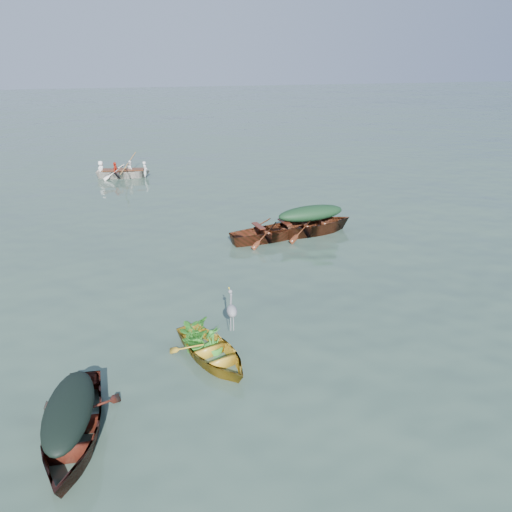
{
  "coord_description": "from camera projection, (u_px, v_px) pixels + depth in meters",
  "views": [
    {
      "loc": [
        -2.72,
        -11.22,
        6.21
      ],
      "look_at": [
        0.01,
        1.82,
        0.5
      ],
      "focal_mm": 35.0,
      "sensor_mm": 36.0,
      "label": 1
    }
  ],
  "objects": [
    {
      "name": "ground",
      "position": [
        270.0,
        300.0,
        13.05
      ],
      "size": [
        140.0,
        140.0,
        0.0
      ],
      "primitive_type": "plane",
      "color": "#395042",
      "rests_on": "ground"
    },
    {
      "name": "yellow_dinghy",
      "position": [
        212.0,
        360.0,
        10.6
      ],
      "size": [
        2.33,
        3.18,
        0.77
      ],
      "primitive_type": "imported",
      "rotation": [
        0.0,
        0.0,
        0.41
      ],
      "color": "gold",
      "rests_on": "ground"
    },
    {
      "name": "dark_covered_boat",
      "position": [
        74.0,
        440.0,
        8.46
      ],
      "size": [
        1.58,
        3.84,
        0.95
      ],
      "primitive_type": "imported",
      "rotation": [
        0.0,
        0.0,
        -0.05
      ],
      "color": "#4A1E11",
      "rests_on": "ground"
    },
    {
      "name": "green_tarp_boat",
      "position": [
        310.0,
        234.0,
        17.6
      ],
      "size": [
        4.62,
        2.15,
        1.04
      ],
      "primitive_type": "imported",
      "rotation": [
        0.0,
        0.0,
        1.75
      ],
      "color": "#4F2B12",
      "rests_on": "ground"
    },
    {
      "name": "open_wooden_boat",
      "position": [
        272.0,
        239.0,
        17.09
      ],
      "size": [
        4.28,
        2.16,
        0.94
      ],
      "primitive_type": "imported",
      "rotation": [
        0.0,
        0.0,
        1.8
      ],
      "color": "maroon",
      "rests_on": "ground"
    },
    {
      "name": "rowed_boat",
      "position": [
        124.0,
        178.0,
        24.93
      ],
      "size": [
        3.8,
        1.53,
        0.85
      ],
      "primitive_type": "imported",
      "rotation": [
        0.0,
        0.0,
        1.45
      ],
      "color": "silver",
      "rests_on": "ground"
    },
    {
      "name": "dark_tarp_cover",
      "position": [
        68.0,
        408.0,
        8.19
      ],
      "size": [
        0.87,
        2.11,
        0.4
      ],
      "primitive_type": "ellipsoid",
      "rotation": [
        0.0,
        0.0,
        -0.05
      ],
      "color": "black",
      "rests_on": "dark_covered_boat"
    },
    {
      "name": "green_tarp_cover",
      "position": [
        311.0,
        213.0,
        17.29
      ],
      "size": [
        2.54,
        1.18,
        0.52
      ],
      "primitive_type": "ellipsoid",
      "rotation": [
        0.0,
        0.0,
        1.75
      ],
      "color": "black",
      "rests_on": "green_tarp_boat"
    },
    {
      "name": "thwart_benches",
      "position": [
        272.0,
        226.0,
        16.9
      ],
      "size": [
        2.17,
        1.2,
        0.04
      ],
      "primitive_type": null,
      "rotation": [
        0.0,
        0.0,
        1.8
      ],
      "color": "#44190F",
      "rests_on": "open_wooden_boat"
    },
    {
      "name": "heron",
      "position": [
        232.0,
        317.0,
        10.6
      ],
      "size": [
        0.42,
        0.48,
        0.92
      ],
      "primitive_type": null,
      "rotation": [
        0.0,
        0.0,
        0.41
      ],
      "color": "gray",
      "rests_on": "yellow_dinghy"
    },
    {
      "name": "dinghy_weeds",
      "position": [
        199.0,
        321.0,
        10.75
      ],
      "size": [
        1.0,
        1.11,
        0.6
      ],
      "primitive_type": "imported",
      "rotation": [
        0.0,
        0.0,
        0.41
      ],
      "color": "#2F751E",
      "rests_on": "yellow_dinghy"
    },
    {
      "name": "rowers",
      "position": [
        122.0,
        162.0,
        24.61
      ],
      "size": [
        2.69,
        1.29,
        0.76
      ],
      "primitive_type": "imported",
      "rotation": [
        0.0,
        0.0,
        1.45
      ],
      "color": "silver",
      "rests_on": "rowed_boat"
    },
    {
      "name": "oars",
      "position": [
        123.0,
        169.0,
        24.75
      ],
      "size": [
        0.9,
        2.65,
        0.06
      ],
      "primitive_type": null,
      "rotation": [
        0.0,
        0.0,
        1.45
      ],
      "color": "olive",
      "rests_on": "rowed_boat"
    }
  ]
}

